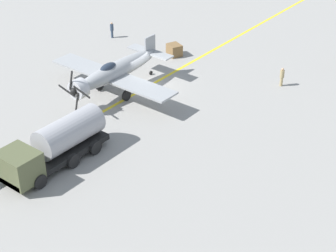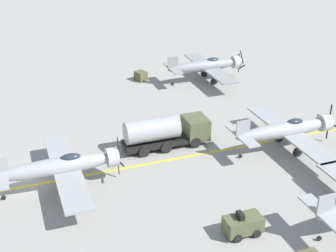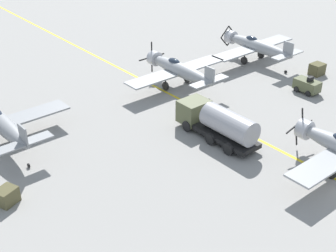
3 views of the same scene
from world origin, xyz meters
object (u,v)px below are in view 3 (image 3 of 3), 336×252
tow_tractor (307,85)px  supply_crate_mid_lane (317,69)px  airplane_far_right (256,46)px  airplane_far_left (1,123)px  airplane_far_center (179,69)px  supply_crate_by_tanker (7,196)px  fuel_tanker (217,122)px

tow_tractor → supply_crate_mid_lane: (4.80, 2.10, -0.15)m
airplane_far_right → airplane_far_left: bearing=-163.9°
airplane_far_center → tow_tractor: bearing=-52.4°
supply_crate_by_tanker → airplane_far_left: bearing=68.6°
airplane_far_center → supply_crate_by_tanker: (-21.75, -7.07, -1.43)m
airplane_far_right → airplane_far_left: same height
airplane_far_center → supply_crate_mid_lane: size_ratio=7.77×
tow_tractor → supply_crate_by_tanker: tow_tractor is taller
airplane_far_left → tow_tractor: bearing=-3.6°
airplane_far_left → supply_crate_by_tanker: bearing=-95.4°
airplane_far_left → fuel_tanker: size_ratio=1.50×
airplane_far_center → fuel_tanker: (-4.34, -9.98, -0.50)m
airplane_far_left → airplane_far_right: bearing=14.3°
airplane_far_right → supply_crate_by_tanker: (-33.47, -6.79, -1.43)m
airplane_far_right → airplane_far_left: 30.47m
airplane_far_left → supply_crate_mid_lane: bearing=2.5°
tow_tractor → airplane_far_right: bearing=75.0°
airplane_far_center → supply_crate_by_tanker: 22.92m
fuel_tanker → supply_crate_by_tanker: (-17.41, 2.90, -0.93)m
tow_tractor → airplane_far_center: bearing=134.8°
airplane_far_left → supply_crate_by_tanker: (-3.01, -7.69, -1.43)m
fuel_tanker → tow_tractor: (13.63, 0.62, -0.72)m
airplane_far_right → supply_crate_by_tanker: airplane_far_right is taller
tow_tractor → supply_crate_by_tanker: (-31.05, 2.28, -0.21)m
airplane_far_right → tow_tractor: (-2.43, -9.07, -1.22)m
airplane_far_right → supply_crate_mid_lane: (2.37, -6.97, -1.37)m
airplane_far_left → supply_crate_mid_lane: size_ratio=7.77×
fuel_tanker → supply_crate_by_tanker: size_ratio=5.71×
supply_crate_by_tanker → supply_crate_mid_lane: supply_crate_mid_lane is taller
fuel_tanker → tow_tractor: bearing=2.6°
airplane_far_center → fuel_tanker: bearing=-120.8°
supply_crate_by_tanker → supply_crate_mid_lane: size_ratio=0.91×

